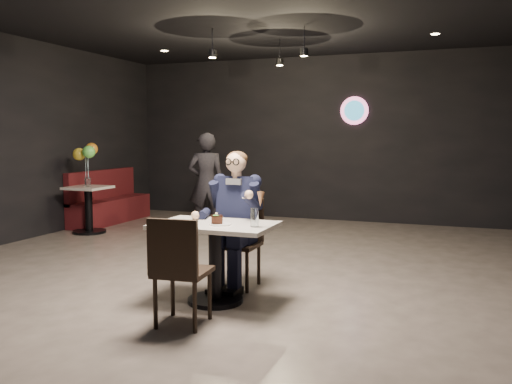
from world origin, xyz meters
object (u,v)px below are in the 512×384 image
at_px(chair_near, 183,270).
at_px(side_table, 89,210).
at_px(seated_man, 237,218).
at_px(chair_far, 238,243).
at_px(booth_bench, 110,196).
at_px(balloon_vase, 88,182).
at_px(main_table, 215,263).
at_px(passerby, 206,183).
at_px(sundae_glass, 255,218).

distance_m(chair_near, side_table, 4.71).
bearing_deg(seated_man, chair_near, -90.00).
distance_m(chair_far, chair_near, 1.18).
distance_m(chair_far, side_table, 4.00).
distance_m(booth_bench, balloon_vase, 1.10).
relative_size(seated_man, balloon_vase, 10.03).
bearing_deg(main_table, side_table, 142.79).
bearing_deg(side_table, booth_bench, 106.70).
bearing_deg(chair_near, passerby, 107.85).
distance_m(main_table, chair_near, 0.64).
xyz_separation_m(main_table, chair_near, (0.00, -0.63, 0.09)).
bearing_deg(chair_near, balloon_vase, 131.41).
bearing_deg(seated_man, chair_far, 0.00).
bearing_deg(booth_bench, chair_far, -39.31).
bearing_deg(passerby, main_table, 90.15).
xyz_separation_m(sundae_glass, booth_bench, (-4.14, 3.66, -0.36)).
bearing_deg(side_table, seated_man, -30.92).
bearing_deg(sundae_glass, chair_near, -125.61).
bearing_deg(main_table, chair_far, 90.00).
relative_size(main_table, balloon_vase, 7.66).
height_order(booth_bench, side_table, booth_bench).
bearing_deg(passerby, chair_far, 94.49).
bearing_deg(chair_near, seated_man, 84.74).
height_order(side_table, passerby, passerby).
relative_size(seated_man, booth_bench, 0.77).
bearing_deg(side_table, sundae_glass, -34.64).
xyz_separation_m(chair_near, passerby, (-1.70, 3.99, 0.34)).
bearing_deg(sundae_glass, main_table, 172.84).
relative_size(main_table, sundae_glass, 6.63).
relative_size(main_table, booth_bench, 0.58).
distance_m(main_table, booth_bench, 5.19).
xyz_separation_m(chair_far, side_table, (-3.43, 2.05, -0.08)).
distance_m(sundae_glass, balloon_vase, 4.67).
relative_size(chair_far, chair_near, 1.00).
relative_size(seated_man, side_table, 1.91).
xyz_separation_m(side_table, balloon_vase, (0.00, 0.00, 0.44)).
bearing_deg(main_table, balloon_vase, 142.79).
xyz_separation_m(main_table, booth_bench, (-3.73, 3.60, 0.10)).
relative_size(balloon_vase, passerby, 0.09).
xyz_separation_m(seated_man, side_table, (-3.43, 2.05, -0.34)).
xyz_separation_m(booth_bench, balloon_vase, (0.30, -1.00, 0.35)).
bearing_deg(chair_far, balloon_vase, 149.08).
distance_m(main_table, chair_far, 0.56).
bearing_deg(booth_bench, main_table, -44.02).
xyz_separation_m(chair_near, booth_bench, (-3.73, 4.23, 0.01)).
height_order(seated_man, passerby, passerby).
bearing_deg(seated_man, side_table, 149.08).
height_order(sundae_glass, balloon_vase, sundae_glass).
height_order(seated_man, booth_bench, seated_man).
bearing_deg(side_table, chair_near, -43.32).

